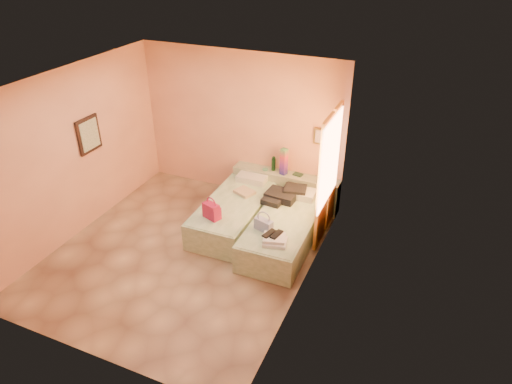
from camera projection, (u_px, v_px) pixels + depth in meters
ground at (185, 252)px, 7.48m from camera, size 4.50×4.50×0.00m
room_walls at (207, 141)px, 6.96m from camera, size 4.02×4.51×2.81m
headboard_ledge at (285, 189)px, 8.65m from camera, size 2.05×0.30×0.65m
bed_left at (234, 213)px, 8.05m from camera, size 0.94×2.02×0.50m
bed_right at (283, 232)px, 7.55m from camera, size 0.94×2.02×0.50m
water_bottle at (274, 164)px, 8.54m from camera, size 0.10×0.10×0.27m
rainbow_box at (284, 162)px, 8.35m from camera, size 0.14×0.14×0.51m
small_dish at (265, 169)px, 8.61m from camera, size 0.12×0.12×0.03m
green_book at (298, 174)px, 8.43m from camera, size 0.19×0.15×0.03m
flower_vase at (322, 174)px, 8.20m from camera, size 0.25×0.25×0.25m
magenta_handbag at (212, 211)px, 7.40m from camera, size 0.33×0.25×0.27m
khaki_garment at (245, 192)px, 8.14m from camera, size 0.40×0.37×0.06m
clothes_pile at (284, 195)px, 7.93m from camera, size 0.61×0.61×0.17m
blue_handbag at (264, 225)px, 7.12m from camera, size 0.32×0.21×0.19m
towel_stack at (275, 240)px, 6.84m from camera, size 0.41×0.37×0.10m
sandal_pair at (273, 234)px, 6.87m from camera, size 0.25×0.29×0.03m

